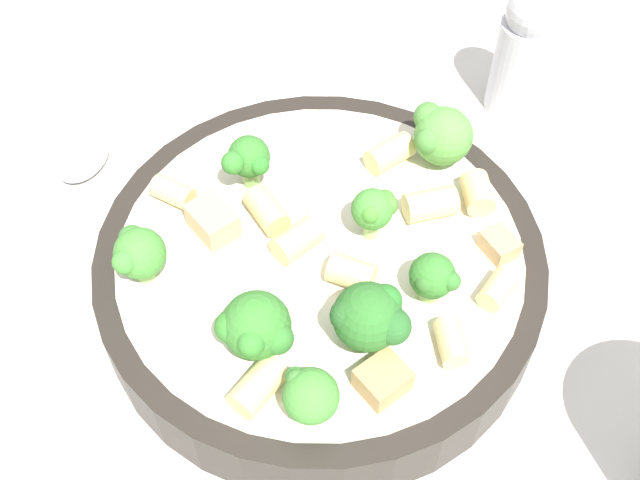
# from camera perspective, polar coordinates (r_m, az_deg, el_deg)

# --- Properties ---
(ground_plane) EXTENTS (2.00, 2.00, 0.00)m
(ground_plane) POSITION_cam_1_polar(r_m,az_deg,el_deg) (0.48, -0.00, -3.61)
(ground_plane) COLOR beige
(pasta_bowl) EXTENTS (0.25, 0.25, 0.04)m
(pasta_bowl) POSITION_cam_1_polar(r_m,az_deg,el_deg) (0.46, -0.00, -2.02)
(pasta_bowl) COLOR #28231E
(pasta_bowl) RESTS_ON ground_plane
(broccoli_floret_0) EXTENTS (0.03, 0.03, 0.04)m
(broccoli_floret_0) POSITION_cam_1_polar(r_m,az_deg,el_deg) (0.46, -5.54, 5.57)
(broccoli_floret_0) COLOR #84AD60
(broccoli_floret_0) RESTS_ON pasta_bowl
(broccoli_floret_1) EXTENTS (0.02, 0.03, 0.03)m
(broccoli_floret_1) POSITION_cam_1_polar(r_m,az_deg,el_deg) (0.44, 3.91, 2.19)
(broccoli_floret_1) COLOR #9EC175
(broccoli_floret_1) RESTS_ON pasta_bowl
(broccoli_floret_2) EXTENTS (0.04, 0.04, 0.04)m
(broccoli_floret_2) POSITION_cam_1_polar(r_m,az_deg,el_deg) (0.40, 3.57, -5.47)
(broccoli_floret_2) COLOR #93B766
(broccoli_floret_2) RESTS_ON pasta_bowl
(broccoli_floret_3) EXTENTS (0.03, 0.03, 0.03)m
(broccoli_floret_3) POSITION_cam_1_polar(r_m,az_deg,el_deg) (0.42, 8.03, -2.63)
(broccoli_floret_3) COLOR #93B766
(broccoli_floret_3) RESTS_ON pasta_bowl
(broccoli_floret_4) EXTENTS (0.03, 0.03, 0.03)m
(broccoli_floret_4) POSITION_cam_1_polar(r_m,az_deg,el_deg) (0.38, -0.73, -10.99)
(broccoli_floret_4) COLOR #84AD60
(broccoli_floret_4) RESTS_ON pasta_bowl
(broccoli_floret_5) EXTENTS (0.04, 0.04, 0.04)m
(broccoli_floret_5) POSITION_cam_1_polar(r_m,az_deg,el_deg) (0.48, 8.70, 7.39)
(broccoli_floret_5) COLOR #84AD60
(broccoli_floret_5) RESTS_ON pasta_bowl
(broccoli_floret_6) EXTENTS (0.04, 0.04, 0.04)m
(broccoli_floret_6) POSITION_cam_1_polar(r_m,az_deg,el_deg) (0.40, -4.60, -6.23)
(broccoli_floret_6) COLOR #84AD60
(broccoli_floret_6) RESTS_ON pasta_bowl
(broccoli_floret_7) EXTENTS (0.03, 0.03, 0.03)m
(broccoli_floret_7) POSITION_cam_1_polar(r_m,az_deg,el_deg) (0.43, -12.80, -0.86)
(broccoli_floret_7) COLOR #93B766
(broccoli_floret_7) RESTS_ON pasta_bowl
(rigatoni_0) EXTENTS (0.02, 0.03, 0.02)m
(rigatoni_0) POSITION_cam_1_polar(r_m,az_deg,el_deg) (0.40, -4.42, -10.33)
(rigatoni_0) COLOR #E0C67F
(rigatoni_0) RESTS_ON pasta_bowl
(rigatoni_1) EXTENTS (0.02, 0.03, 0.02)m
(rigatoni_1) POSITION_cam_1_polar(r_m,az_deg,el_deg) (0.49, 4.97, 6.16)
(rigatoni_1) COLOR #E0C67F
(rigatoni_1) RESTS_ON pasta_bowl
(rigatoni_2) EXTENTS (0.03, 0.03, 0.02)m
(rigatoni_2) POSITION_cam_1_polar(r_m,az_deg,el_deg) (0.47, 11.15, 3.30)
(rigatoni_2) COLOR #E0C67F
(rigatoni_2) RESTS_ON pasta_bowl
(rigatoni_3) EXTENTS (0.03, 0.02, 0.02)m
(rigatoni_3) POSITION_cam_1_polar(r_m,az_deg,el_deg) (0.46, -3.79, 2.08)
(rigatoni_3) COLOR #E0C67F
(rigatoni_3) RESTS_ON pasta_bowl
(rigatoni_4) EXTENTS (0.03, 0.03, 0.02)m
(rigatoni_4) POSITION_cam_1_polar(r_m,az_deg,el_deg) (0.43, 2.38, -2.26)
(rigatoni_4) COLOR #E0C67F
(rigatoni_4) RESTS_ON pasta_bowl
(rigatoni_5) EXTENTS (0.03, 0.02, 0.01)m
(rigatoni_5) POSITION_cam_1_polar(r_m,az_deg,el_deg) (0.48, -10.41, 3.36)
(rigatoni_5) COLOR #E0C67F
(rigatoni_5) RESTS_ON pasta_bowl
(rigatoni_6) EXTENTS (0.03, 0.03, 0.02)m
(rigatoni_6) POSITION_cam_1_polar(r_m,az_deg,el_deg) (0.46, 7.85, 2.54)
(rigatoni_6) COLOR #E0C67F
(rigatoni_6) RESTS_ON pasta_bowl
(rigatoni_7) EXTENTS (0.02, 0.02, 0.01)m
(rigatoni_7) POSITION_cam_1_polar(r_m,az_deg,el_deg) (0.44, 12.47, -3.47)
(rigatoni_7) COLOR #E0C67F
(rigatoni_7) RESTS_ON pasta_bowl
(rigatoni_8) EXTENTS (0.03, 0.02, 0.01)m
(rigatoni_8) POSITION_cam_1_polar(r_m,az_deg,el_deg) (0.41, 9.31, -7.20)
(rigatoni_8) COLOR #E0C67F
(rigatoni_8) RESTS_ON pasta_bowl
(rigatoni_9) EXTENTS (0.02, 0.03, 0.02)m
(rigatoni_9) POSITION_cam_1_polar(r_m,az_deg,el_deg) (0.44, -1.65, -0.02)
(rigatoni_9) COLOR #E0C67F
(rigatoni_9) RESTS_ON pasta_bowl
(chicken_chunk_0) EXTENTS (0.02, 0.02, 0.01)m
(chicken_chunk_0) POSITION_cam_1_polar(r_m,az_deg,el_deg) (0.40, 4.49, -9.87)
(chicken_chunk_0) COLOR tan
(chicken_chunk_0) RESTS_ON pasta_bowl
(chicken_chunk_1) EXTENTS (0.02, 0.02, 0.01)m
(chicken_chunk_1) POSITION_cam_1_polar(r_m,az_deg,el_deg) (0.46, 12.65, -0.33)
(chicken_chunk_1) COLOR tan
(chicken_chunk_1) RESTS_ON pasta_bowl
(chicken_chunk_2) EXTENTS (0.03, 0.02, 0.02)m
(chicken_chunk_2) POSITION_cam_1_polar(r_m,az_deg,el_deg) (0.46, -7.63, 1.36)
(chicken_chunk_2) COLOR tan
(chicken_chunk_2) RESTS_ON pasta_bowl
(pepper_shaker) EXTENTS (0.04, 0.04, 0.10)m
(pepper_shaker) POSITION_cam_1_polar(r_m,az_deg,el_deg) (0.57, 14.34, 12.97)
(pepper_shaker) COLOR silver
(pepper_shaker) RESTS_ON ground_plane
(spoon) EXTENTS (0.13, 0.13, 0.01)m
(spoon) POSITION_cam_1_polar(r_m,az_deg,el_deg) (0.56, -17.19, 4.21)
(spoon) COLOR silver
(spoon) RESTS_ON ground_plane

